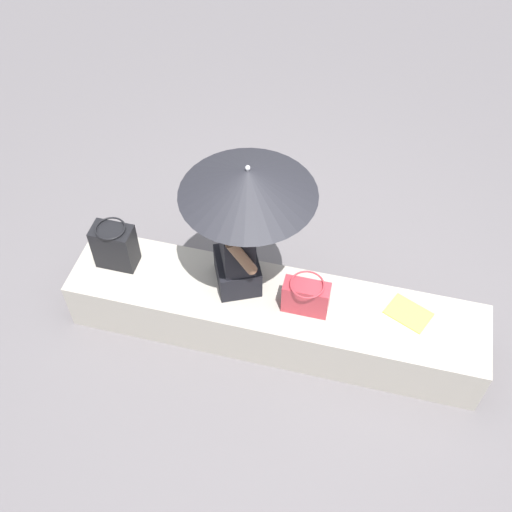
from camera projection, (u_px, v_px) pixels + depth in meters
ground_plane at (273, 331)px, 4.53m from camera, size 14.00×14.00×0.00m
stone_bench at (274, 315)px, 4.38m from camera, size 2.88×0.58×0.41m
person_seated at (236, 243)px, 4.02m from camera, size 0.40×0.51×0.90m
parasol at (248, 182)px, 3.63m from camera, size 0.85×0.85×1.04m
handbag_black at (115, 246)px, 4.29m from camera, size 0.28×0.21×0.36m
tote_bag_canvas at (306, 297)px, 4.06m from camera, size 0.30×0.23×0.27m
magazine at (408, 313)px, 4.13m from camera, size 0.34×0.30×0.01m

